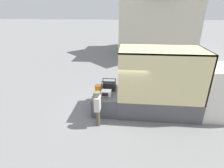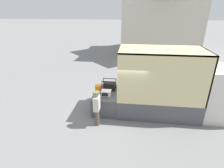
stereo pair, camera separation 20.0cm
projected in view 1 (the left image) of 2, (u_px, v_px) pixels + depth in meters
name	position (u px, v px, depth m)	size (l,w,h in m)	color
ground_plane	(119.00, 108.00, 9.19)	(160.00, 160.00, 0.00)	gray
box_truck	(189.00, 94.00, 8.48)	(5.84, 2.11, 3.20)	silver
tailgate_deck	(107.00, 100.00, 9.06)	(1.25, 2.01, 0.92)	#4C4C51
microwave	(106.00, 93.00, 8.49)	(0.47, 0.38, 0.26)	white
portable_generator	(109.00, 86.00, 9.06)	(0.70, 0.45, 0.56)	black
orange_bucket	(98.00, 89.00, 8.82)	(0.32, 0.32, 0.37)	orange
worker_person	(98.00, 106.00, 7.47)	(0.30, 0.44, 1.66)	brown
house_backdrop	(156.00, 13.00, 19.18)	(7.99, 8.19, 8.58)	beige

